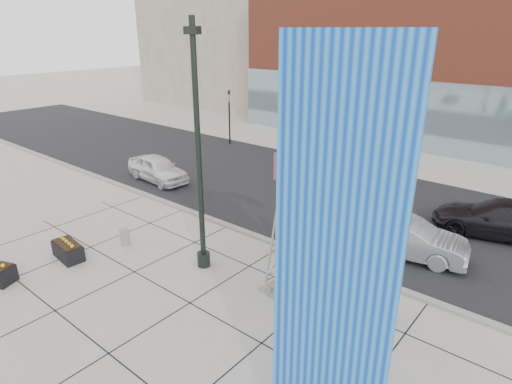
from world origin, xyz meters
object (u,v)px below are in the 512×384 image
Objects in this scene: lamp_post at (200,176)px; concrete_bollard at (125,237)px; car_white_west at (158,169)px; car_silver_mid at (405,238)px; blue_pylon at (339,267)px; overhead_street_sign at (305,171)px; public_art_sculpture at (297,261)px.

lamp_post reaches higher than concrete_bollard.
car_silver_mid reaches higher than car_white_west.
lamp_post is 5.01m from concrete_bollard.
blue_pylon reaches higher than overhead_street_sign.
public_art_sculpture is 1.19× the size of overhead_street_sign.
concrete_bollard is (-3.73, -0.89, -3.22)m from lamp_post.
overhead_street_sign is at bearing 30.53° from lamp_post.
overhead_street_sign is at bearing 112.65° from blue_pylon.
blue_pylon is 1.81× the size of car_silver_mid.
public_art_sculpture is at bearing -104.99° from car_white_west.
blue_pylon is at bearing -111.84° from car_white_west.
car_white_west is at bearing 131.81° from concrete_bollard.
blue_pylon is 5.42m from public_art_sculpture.
lamp_post is 1.91× the size of overhead_street_sign.
overhead_street_sign is (-3.99, 4.87, -0.11)m from blue_pylon.
lamp_post is 11.90× the size of concrete_bollard.
lamp_post is 3.66m from overhead_street_sign.
blue_pylon reaches higher than car_white_west.
blue_pylon is at bearing -11.07° from concrete_bollard.
concrete_bollard is (-7.60, -1.33, -1.06)m from public_art_sculpture.
car_silver_mid is at bearing 59.95° from overhead_street_sign.
car_white_west is (-12.91, 4.61, -0.69)m from public_art_sculpture.
blue_pylon is 9.34m from car_silver_mid.
overhead_street_sign is at bearing 137.44° from car_silver_mid.
concrete_bollard is 0.17× the size of car_white_west.
lamp_post is at bearing 125.18° from car_silver_mid.
car_white_west is (-9.04, 5.04, -2.84)m from lamp_post.
blue_pylon is 11.40× the size of concrete_bollard.
concrete_bollard is 7.97m from car_white_west.
car_white_west reaches higher than concrete_bollard.
car_white_west is (-16.17, 8.06, -3.31)m from blue_pylon.
car_white_west is at bearing 136.79° from blue_pylon.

